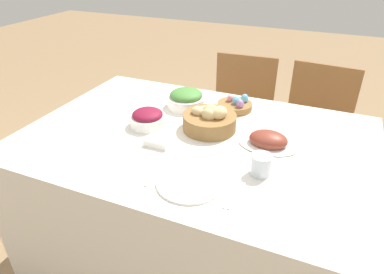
{
  "coord_description": "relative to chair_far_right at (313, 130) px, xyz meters",
  "views": [
    {
      "loc": [
        0.51,
        -1.26,
        1.56
      ],
      "look_at": [
        0.01,
        -0.08,
        0.82
      ],
      "focal_mm": 32.0,
      "sensor_mm": 36.0,
      "label": 1
    }
  ],
  "objects": [
    {
      "name": "ground_plane",
      "position": [
        -0.47,
        -0.86,
        -0.48
      ],
      "size": [
        12.0,
        12.0,
        0.0
      ],
      "primitive_type": "plane",
      "color": "#937551"
    },
    {
      "name": "dining_table",
      "position": [
        -0.47,
        -0.86,
        -0.09
      ],
      "size": [
        1.58,
        1.07,
        0.78
      ],
      "color": "white",
      "rests_on": "ground"
    },
    {
      "name": "chair_far_right",
      "position": [
        0.0,
        0.0,
        0.0
      ],
      "size": [
        0.46,
        0.46,
        0.88
      ],
      "rotation": [
        0.0,
        0.0,
        -0.1
      ],
      "color": "brown",
      "rests_on": "ground"
    },
    {
      "name": "chair_far_center",
      "position": [
        -0.5,
        0.0,
        0.0
      ],
      "size": [
        0.44,
        0.44,
        0.88
      ],
      "rotation": [
        0.0,
        0.0,
        0.05
      ],
      "color": "brown",
      "rests_on": "ground"
    },
    {
      "name": "bread_basket",
      "position": [
        -0.44,
        -0.78,
        0.35
      ],
      "size": [
        0.25,
        0.25,
        0.13
      ],
      "color": "olive",
      "rests_on": "dining_table"
    },
    {
      "name": "egg_basket",
      "position": [
        -0.39,
        -0.51,
        0.33
      ],
      "size": [
        0.18,
        0.18,
        0.08
      ],
      "color": "olive",
      "rests_on": "dining_table"
    },
    {
      "name": "ham_platter",
      "position": [
        -0.16,
        -0.82,
        0.32
      ],
      "size": [
        0.26,
        0.18,
        0.07
      ],
      "color": "white",
      "rests_on": "dining_table"
    },
    {
      "name": "green_salad_bowl",
      "position": [
        -0.64,
        -0.59,
        0.34
      ],
      "size": [
        0.2,
        0.2,
        0.1
      ],
      "color": "white",
      "rests_on": "dining_table"
    },
    {
      "name": "beet_salad_bowl",
      "position": [
        -0.73,
        -0.86,
        0.34
      ],
      "size": [
        0.17,
        0.17,
        0.09
      ],
      "color": "white",
      "rests_on": "dining_table"
    },
    {
      "name": "dinner_plate",
      "position": [
        -0.36,
        -1.2,
        0.3
      ],
      "size": [
        0.25,
        0.25,
        0.01
      ],
      "color": "white",
      "rests_on": "dining_table"
    },
    {
      "name": "fork",
      "position": [
        -0.51,
        -1.2,
        0.3
      ],
      "size": [
        0.02,
        0.16,
        0.0
      ],
      "rotation": [
        0.0,
        0.0,
        0.08
      ],
      "color": "silver",
      "rests_on": "dining_table"
    },
    {
      "name": "knife",
      "position": [
        -0.21,
        -1.2,
        0.3
      ],
      "size": [
        0.02,
        0.16,
        0.0
      ],
      "rotation": [
        0.0,
        0.0,
        0.08
      ],
      "color": "silver",
      "rests_on": "dining_table"
    },
    {
      "name": "spoon",
      "position": [
        -0.18,
        -1.2,
        0.3
      ],
      "size": [
        0.02,
        0.16,
        0.0
      ],
      "rotation": [
        0.0,
        0.0,
        -0.08
      ],
      "color": "silver",
      "rests_on": "dining_table"
    },
    {
      "name": "drinking_cup",
      "position": [
        -0.14,
        -1.03,
        0.34
      ],
      "size": [
        0.08,
        0.08,
        0.08
      ],
      "color": "silver",
      "rests_on": "dining_table"
    },
    {
      "name": "butter_dish",
      "position": [
        -0.6,
        -1.0,
        0.31
      ],
      "size": [
        0.11,
        0.07,
        0.03
      ],
      "color": "white",
      "rests_on": "dining_table"
    }
  ]
}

